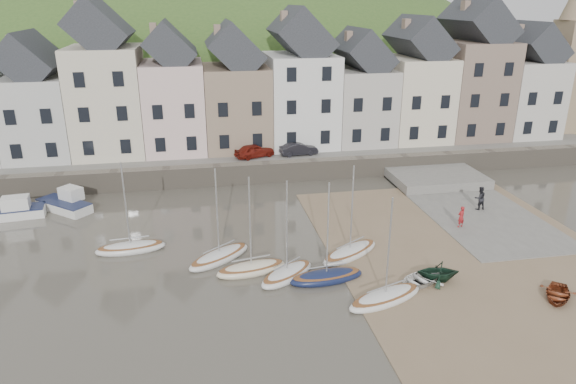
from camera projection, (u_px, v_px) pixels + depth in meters
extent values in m
plane|color=#494439|center=(306.00, 272.00, 31.49)|extent=(160.00, 160.00, 0.00)
cube|color=#365622|center=(248.00, 134.00, 60.74)|extent=(90.00, 30.00, 1.50)
cube|color=slate|center=(261.00, 154.00, 49.85)|extent=(70.00, 7.00, 0.10)
cube|color=slate|center=(266.00, 172.00, 46.85)|extent=(70.00, 1.20, 1.80)
cube|color=#7C674C|center=(473.00, 257.00, 33.34)|extent=(18.00, 26.00, 0.06)
cube|color=slate|center=(468.00, 206.00, 41.38)|extent=(8.00, 18.00, 0.12)
ellipsoid|color=#365622|center=(206.00, 200.00, 92.24)|extent=(134.40, 84.00, 84.00)
cube|color=#B9B9B4|center=(42.00, 117.00, 48.40)|extent=(5.80, 8.00, 7.50)
cube|color=gray|center=(12.00, 43.00, 45.83)|extent=(0.60, 0.90, 1.40)
cube|color=beige|center=(109.00, 101.00, 49.01)|extent=(6.40, 8.00, 10.00)
cube|color=gray|center=(79.00, 9.00, 45.87)|extent=(0.60, 0.90, 1.40)
cube|color=beige|center=(175.00, 107.00, 50.29)|extent=(5.60, 8.00, 8.50)
cube|color=gray|center=(153.00, 31.00, 47.59)|extent=(0.60, 0.90, 1.40)
cube|color=#87715D|center=(236.00, 107.00, 51.38)|extent=(6.20, 8.00, 8.00)
cube|color=gray|center=(217.00, 32.00, 48.64)|extent=(0.60, 0.90, 1.40)
cube|color=silver|center=(300.00, 100.00, 52.30)|extent=(6.60, 8.00, 9.00)
cube|color=gray|center=(284.00, 18.00, 49.30)|extent=(0.60, 0.90, 1.40)
cube|color=#B4AEA4|center=(359.00, 105.00, 53.62)|extent=(5.80, 8.00, 7.50)
cube|color=gray|center=(348.00, 38.00, 51.05)|extent=(0.60, 0.90, 1.40)
cube|color=beige|center=(414.00, 99.00, 54.45)|extent=(6.00, 8.00, 8.50)
cube|color=gray|center=(406.00, 26.00, 51.66)|extent=(0.60, 0.90, 1.40)
cube|color=#7F695B|center=(470.00, 90.00, 55.24)|extent=(6.40, 8.00, 10.00)
cube|color=gray|center=(465.00, 8.00, 52.11)|extent=(0.60, 0.90, 1.40)
cube|color=beige|center=(521.00, 97.00, 56.63)|extent=(5.80, 8.00, 8.00)
cube|color=gray|center=(519.00, 31.00, 53.98)|extent=(0.60, 0.90, 1.40)
cube|color=#997F60|center=(569.00, 77.00, 56.85)|extent=(3.50, 3.50, 12.00)
ellipsoid|color=silver|center=(131.00, 248.00, 34.06)|extent=(4.61, 1.93, 0.84)
ellipsoid|color=brown|center=(130.00, 245.00, 33.98)|extent=(4.24, 1.75, 0.20)
cylinder|color=#B2B5B7|center=(126.00, 205.00, 32.98)|extent=(0.10, 0.10, 5.60)
cylinder|color=#B2B5B7|center=(130.00, 238.00, 33.80)|extent=(2.47, 0.32, 0.08)
ellipsoid|color=silver|center=(219.00, 257.00, 32.88)|extent=(4.65, 4.06, 0.84)
ellipsoid|color=brown|center=(219.00, 254.00, 32.81)|extent=(4.27, 3.72, 0.20)
cylinder|color=#B2B5B7|center=(217.00, 212.00, 31.80)|extent=(0.10, 0.10, 5.60)
cylinder|color=#B2B5B7|center=(219.00, 247.00, 32.62)|extent=(2.11, 1.64, 0.08)
ellipsoid|color=beige|center=(251.00, 269.00, 31.42)|extent=(4.55, 2.30, 0.84)
ellipsoid|color=brown|center=(251.00, 266.00, 31.34)|extent=(4.19, 2.09, 0.20)
cylinder|color=#B2B5B7|center=(250.00, 222.00, 30.34)|extent=(0.10, 0.10, 5.60)
cylinder|color=#B2B5B7|center=(251.00, 258.00, 31.15)|extent=(2.36, 0.53, 0.08)
ellipsoid|color=silver|center=(287.00, 275.00, 30.79)|extent=(4.17, 3.68, 0.84)
ellipsoid|color=brown|center=(287.00, 272.00, 30.71)|extent=(3.82, 3.37, 0.20)
cylinder|color=#B2B5B7|center=(287.00, 227.00, 29.71)|extent=(0.10, 0.10, 5.60)
cylinder|color=#B2B5B7|center=(287.00, 264.00, 30.53)|extent=(1.84, 1.43, 0.08)
ellipsoid|color=silver|center=(350.00, 253.00, 33.42)|extent=(4.90, 3.87, 0.84)
ellipsoid|color=brown|center=(350.00, 250.00, 33.34)|extent=(4.50, 3.55, 0.20)
cylinder|color=#B2B5B7|center=(352.00, 209.00, 32.34)|extent=(0.10, 0.10, 5.60)
cylinder|color=#B2B5B7|center=(350.00, 243.00, 33.16)|extent=(2.29, 1.50, 0.08)
ellipsoid|color=#141D40|center=(326.00, 277.00, 30.51)|extent=(4.63, 2.00, 0.84)
ellipsoid|color=brown|center=(327.00, 274.00, 30.43)|extent=(4.26, 1.82, 0.20)
cylinder|color=#B2B5B7|center=(328.00, 229.00, 29.43)|extent=(0.10, 0.10, 5.60)
cylinder|color=#B2B5B7|center=(327.00, 266.00, 30.24)|extent=(2.46, 0.36, 0.08)
ellipsoid|color=silver|center=(385.00, 298.00, 28.37)|extent=(5.05, 3.08, 0.84)
ellipsoid|color=brown|center=(385.00, 295.00, 28.30)|extent=(4.64, 2.81, 0.20)
cylinder|color=#B2B5B7|center=(389.00, 247.00, 27.29)|extent=(0.10, 0.10, 5.60)
cylinder|color=#B2B5B7|center=(386.00, 286.00, 28.11)|extent=(2.52, 0.99, 0.08)
cube|color=silver|center=(7.00, 214.00, 39.15)|extent=(5.59, 2.35, 0.70)
cube|color=#141D40|center=(6.00, 209.00, 39.02)|extent=(5.49, 2.39, 0.08)
cube|color=silver|center=(16.00, 203.00, 38.90)|extent=(2.03, 1.42, 1.00)
cube|color=silver|center=(64.00, 206.00, 40.61)|extent=(4.67, 4.40, 0.70)
cube|color=#141D40|center=(63.00, 202.00, 40.48)|extent=(4.64, 4.38, 0.08)
cube|color=silver|center=(71.00, 193.00, 40.84)|extent=(2.04, 2.00, 1.00)
imported|color=white|center=(419.00, 279.00, 29.97)|extent=(3.43, 2.94, 0.60)
imported|color=#163223|center=(438.00, 271.00, 30.20)|extent=(2.75, 2.48, 1.27)
imported|color=brown|center=(557.00, 294.00, 28.51)|extent=(3.14, 3.24, 0.55)
imported|color=maroon|center=(461.00, 217.00, 37.21)|extent=(0.67, 0.54, 1.58)
imported|color=black|center=(480.00, 198.00, 40.31)|extent=(0.95, 0.77, 1.86)
imported|color=maroon|center=(254.00, 151.00, 48.57)|extent=(4.05, 2.71, 1.28)
imported|color=black|center=(299.00, 149.00, 49.30)|extent=(3.72, 1.65, 1.19)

